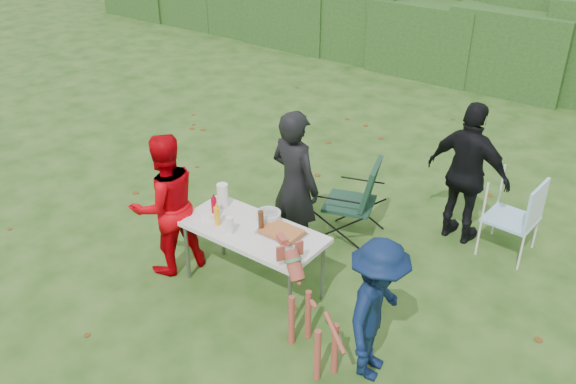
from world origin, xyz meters
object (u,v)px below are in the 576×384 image
Objects in this scene: person_cook at (295,186)px; lawn_chair at (511,216)px; folding_table at (252,233)px; person_black_puffy at (468,174)px; person_red_jacket at (166,205)px; camping_chair at (350,199)px; ketchup_bottle at (214,207)px; mustard_bottle at (217,216)px; dog at (313,317)px; child at (377,311)px; beer_bottle at (261,222)px; paper_towel_roll at (223,195)px.

person_cook is 1.82× the size of lawn_chair.
person_black_puffy is at bearing 58.44° from folding_table.
person_red_jacket reaches higher than camping_chair.
person_cook is 0.93m from ketchup_bottle.
mustard_bottle reaches higher than folding_table.
person_black_puffy is 0.67m from lawn_chair.
dog is 1.03× the size of lawn_chair.
child is (1.63, -1.08, -0.19)m from person_cook.
camping_chair is (0.27, 1.45, -0.18)m from folding_table.
folding_table is 1.01m from person_red_jacket.
child is 1.53m from beer_bottle.
beer_bottle reaches higher than folding_table.
dog is at bearing 99.05° from child.
person_cook reaches higher than person_red_jacket.
mustard_bottle is (-0.34, -0.14, 0.15)m from folding_table.
camping_chair is at bearing 27.16° from child.
person_black_puffy is 7.77× the size of ketchup_bottle.
ketchup_bottle is (-2.06, 0.25, 0.16)m from child.
mustard_bottle is 0.83× the size of beer_bottle.
person_black_puffy is at bearing 47.06° from paper_towel_roll.
dog is at bearing 105.08° from person_red_jacket.
dog is (1.07, -0.47, -0.21)m from folding_table.
paper_towel_roll is (-0.20, 0.31, 0.03)m from mustard_bottle.
person_cook is at bearing 40.86° from lawn_chair.
person_red_jacket is at bearing 52.43° from person_black_puffy.
folding_table is at bearing -173.83° from beer_bottle.
beer_bottle is at bearing 18.94° from mustard_bottle.
person_black_puffy reaches higher than ketchup_bottle.
paper_towel_roll is at bearing 162.49° from folding_table.
ketchup_bottle is at bearing 56.93° from person_black_puffy.
person_red_jacket is at bearing -170.41° from mustard_bottle.
person_black_puffy is 1.37m from camping_chair.
person_black_puffy is at bearing 8.14° from lawn_chair.
child is (2.57, -0.04, -0.11)m from person_red_jacket.
folding_table is at bearing -17.51° from paper_towel_roll.
person_black_puffy is 2.90m from ketchup_bottle.
ketchup_bottle is (0.51, 0.20, 0.05)m from person_red_jacket.
person_red_jacket is 3.39m from person_black_puffy.
child reaches higher than lawn_chair.
beer_bottle is at bearing 66.29° from person_black_puffy.
child is 1.38× the size of dog.
mustard_bottle is (0.64, 0.11, 0.04)m from person_red_jacket.
person_cook is 1.97m from child.
camping_chair is 1.70m from ketchup_bottle.
paper_towel_roll is (-2.13, 0.46, 0.18)m from child.
ketchup_bottle is 0.92× the size of beer_bottle.
camping_chair is at bearing -40.21° from dog.
dog is 0.98× the size of camping_chair.
person_black_puffy is at bearing -4.61° from child.
camping_chair is 1.74m from mustard_bottle.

